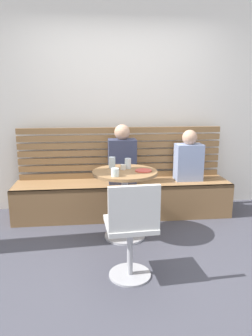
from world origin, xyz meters
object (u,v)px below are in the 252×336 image
(cup_espresso_small, at_px, (123,167))
(person_adult, at_px, (122,157))
(cup_glass_short, at_px, (115,172))
(cup_water_clear, at_px, (128,163))
(cafe_table, at_px, (125,191))
(white_chair, at_px, (132,228))
(plate_small, at_px, (143,171))
(booth_bench, at_px, (123,199))
(cup_glass_tall, at_px, (112,163))
(person_child_left, at_px, (189,158))

(cup_espresso_small, bearing_deg, person_adult, 85.58)
(cup_glass_short, bearing_deg, cup_water_clear, 63.47)
(cafe_table, bearing_deg, cup_espresso_small, 100.16)
(white_chair, bearing_deg, cup_espresso_small, 88.69)
(white_chair, xyz_separation_m, plate_small, (0.22, 0.79, 0.28))
(cup_espresso_small, xyz_separation_m, cup_glass_short, (-0.11, -0.27, 0.01))
(booth_bench, xyz_separation_m, cup_glass_tall, (-0.17, -0.48, 0.58))
(cup_glass_tall, bearing_deg, cafe_table, -49.93)
(cup_espresso_small, distance_m, cup_glass_tall, 0.14)
(cup_espresso_small, xyz_separation_m, plate_small, (0.20, -0.09, -0.02))
(cup_glass_short, distance_m, plate_small, 0.36)
(cafe_table, relative_size, person_adult, 1.02)
(person_adult, distance_m, person_child_left, 0.86)
(person_child_left, bearing_deg, cup_water_clear, -147.17)
(person_adult, bearing_deg, booth_bench, 30.41)
(cup_glass_tall, height_order, plate_small, cup_glass_tall)
(cup_espresso_small, relative_size, cup_glass_tall, 0.47)
(white_chair, xyz_separation_m, person_child_left, (0.92, 1.48, 0.26))
(person_child_left, distance_m, cup_glass_tall, 1.14)
(booth_bench, relative_size, cup_glass_tall, 22.50)
(white_chair, xyz_separation_m, cup_glass_short, (-0.09, 0.61, 0.32))
(cup_espresso_small, xyz_separation_m, cup_glass_tall, (-0.11, 0.08, 0.03))
(booth_bench, bearing_deg, cup_water_clear, -90.06)
(person_child_left, bearing_deg, cup_glass_short, -139.23)
(cup_glass_tall, distance_m, plate_small, 0.36)
(cup_glass_tall, bearing_deg, person_child_left, 27.00)
(person_child_left, distance_m, cup_espresso_small, 1.09)
(white_chair, height_order, person_adult, person_adult)
(cafe_table, bearing_deg, cup_water_clear, 68.86)
(person_adult, xyz_separation_m, person_child_left, (0.86, 0.04, -0.04))
(cup_espresso_small, height_order, plate_small, cup_espresso_small)
(cup_water_clear, bearing_deg, cup_glass_tall, 169.71)
(booth_bench, bearing_deg, person_adult, -149.59)
(booth_bench, xyz_separation_m, cup_glass_short, (-0.16, -0.84, 0.56))
(person_child_left, xyz_separation_m, plate_small, (-0.70, -0.69, 0.02))
(cafe_table, bearing_deg, cup_glass_tall, 130.07)
(cup_water_clear, bearing_deg, white_chair, -94.65)
(cup_water_clear, bearing_deg, cup_glass_short, -116.53)
(booth_bench, xyz_separation_m, cup_water_clear, (-0.00, -0.52, 0.57))
(cup_glass_tall, distance_m, cup_water_clear, 0.17)
(cup_espresso_small, bearing_deg, cup_water_clear, 44.20)
(cup_glass_short, xyz_separation_m, cup_glass_tall, (-0.01, 0.35, 0.02))
(cup_water_clear, bearing_deg, person_child_left, 32.83)
(white_chair, bearing_deg, person_child_left, 57.95)
(person_child_left, bearing_deg, white_chair, -122.05)
(cafe_table, relative_size, cup_glass_tall, 6.17)
(white_chair, relative_size, plate_small, 5.00)
(person_adult, bearing_deg, person_child_left, 2.66)
(person_child_left, bearing_deg, cafe_table, -143.42)
(cafe_table, bearing_deg, plate_small, -8.26)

